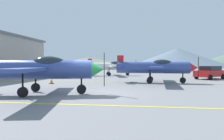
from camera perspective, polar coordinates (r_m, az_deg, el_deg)
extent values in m
plane|color=slate|center=(12.83, -4.83, -6.59)|extent=(400.00, 400.00, 0.00)
cube|color=yellow|center=(9.43, -9.80, -9.54)|extent=(80.00, 0.16, 0.01)
cube|color=yellow|center=(21.58, 0.54, -3.25)|extent=(80.00, 0.16, 0.01)
cylinder|color=#33478C|center=(13.23, -21.21, 0.11)|extent=(7.15, 2.57, 1.14)
cone|color=#1E8C3F|center=(12.61, -4.08, 0.14)|extent=(0.91, 1.10, 0.97)
cube|color=black|center=(12.62, -2.19, 0.15)|extent=(0.07, 0.13, 2.08)
ellipsoid|color=#1E2833|center=(12.98, -17.28, 1.63)|extent=(2.23, 1.34, 0.94)
cube|color=#33478C|center=(13.11, -19.48, 0.34)|extent=(3.00, 9.18, 0.17)
cylinder|color=black|center=(12.70, -8.54, -3.00)|extent=(0.10, 0.10, 1.04)
cylinder|color=black|center=(12.75, -8.53, -5.33)|extent=(0.60, 0.24, 0.58)
cylinder|color=black|center=(12.25, -23.72, -3.28)|extent=(0.10, 0.10, 1.04)
cylinder|color=black|center=(12.31, -23.69, -5.70)|extent=(0.60, 0.24, 0.58)
cylinder|color=black|center=(14.42, -20.60, -2.53)|extent=(0.10, 0.10, 1.04)
cylinder|color=black|center=(14.46, -20.58, -4.60)|extent=(0.60, 0.24, 0.58)
cylinder|color=#33478C|center=(20.68, 11.18, 0.67)|extent=(7.13, 1.68, 1.14)
cone|color=red|center=(20.95, 21.89, 0.60)|extent=(0.80, 1.02, 0.97)
cube|color=black|center=(21.02, 23.01, 0.59)|extent=(0.05, 0.13, 2.08)
ellipsoid|color=#1E2833|center=(20.68, 13.78, 1.61)|extent=(2.14, 1.09, 0.94)
cube|color=#33478C|center=(20.67, 12.33, 0.81)|extent=(1.83, 9.20, 0.17)
cube|color=#33478C|center=(21.01, 2.36, 0.86)|extent=(0.93, 2.75, 0.10)
cube|color=red|center=(21.01, 2.36, 2.42)|extent=(0.66, 0.17, 1.25)
cylinder|color=black|center=(20.84, 19.19, -1.29)|extent=(0.10, 0.10, 1.04)
cylinder|color=black|center=(20.87, 19.18, -2.72)|extent=(0.59, 0.17, 0.58)
cylinder|color=black|center=(19.57, 10.48, -1.40)|extent=(0.10, 0.10, 1.04)
cylinder|color=black|center=(19.60, 10.47, -2.93)|extent=(0.59, 0.17, 0.58)
cylinder|color=black|center=(21.85, 10.70, -1.10)|extent=(0.10, 0.10, 1.04)
cylinder|color=black|center=(21.88, 10.69, -2.46)|extent=(0.59, 0.17, 0.58)
cylinder|color=white|center=(33.08, -0.60, 1.03)|extent=(7.13, 2.79, 1.14)
cone|color=red|center=(33.64, 6.02, 1.03)|extent=(0.94, 1.12, 0.97)
cube|color=black|center=(33.73, 6.71, 1.03)|extent=(0.07, 0.13, 2.08)
ellipsoid|color=#1E2833|center=(33.17, 1.00, 1.62)|extent=(2.24, 1.40, 0.94)
cube|color=white|center=(33.12, 0.11, 1.12)|extent=(3.29, 9.15, 0.17)
cube|color=white|center=(32.96, -6.19, 1.11)|extent=(1.35, 2.80, 0.10)
cube|color=red|center=(32.96, -6.20, 2.10)|extent=(0.67, 0.28, 1.25)
cylinder|color=black|center=(33.47, 4.36, -0.16)|extent=(0.10, 0.10, 1.04)
cylinder|color=black|center=(33.49, 4.36, -1.05)|extent=(0.59, 0.26, 0.58)
cylinder|color=black|center=(31.94, -0.80, -0.24)|extent=(0.10, 0.10, 1.04)
cylinder|color=black|center=(31.96, -0.80, -1.17)|extent=(0.59, 0.26, 0.58)
cylinder|color=black|center=(34.22, -1.12, -0.12)|extent=(0.10, 0.10, 1.04)
cylinder|color=black|center=(34.24, -1.12, -0.99)|extent=(0.59, 0.26, 0.58)
cube|color=red|center=(28.04, 25.66, -0.88)|extent=(4.38, 4.24, 0.75)
cube|color=black|center=(28.15, 25.83, 0.45)|extent=(2.84, 2.80, 0.55)
cylinder|color=black|center=(27.32, 22.53, -1.70)|extent=(0.62, 0.60, 0.64)
cylinder|color=black|center=(26.38, 25.81, -1.85)|extent=(0.62, 0.60, 0.64)
cylinder|color=black|center=(29.73, 25.51, -1.47)|extent=(0.62, 0.60, 0.64)
cylinder|color=black|center=(28.88, 28.60, -1.60)|extent=(0.62, 0.60, 0.64)
cube|color=black|center=(20.04, -16.56, -3.65)|extent=(0.36, 0.36, 0.04)
cone|color=orange|center=(20.02, -16.57, -2.81)|extent=(0.29, 0.29, 0.55)
cylinder|color=white|center=(20.02, -16.57, -2.73)|extent=(0.20, 0.20, 0.08)
cone|color=#4C6651|center=(180.24, -17.10, 2.48)|extent=(69.86, 69.86, 9.79)
cone|color=slate|center=(129.95, -6.79, 2.11)|extent=(69.38, 69.38, 6.12)
cone|color=slate|center=(128.78, 17.79, 3.24)|extent=(61.76, 61.76, 11.47)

